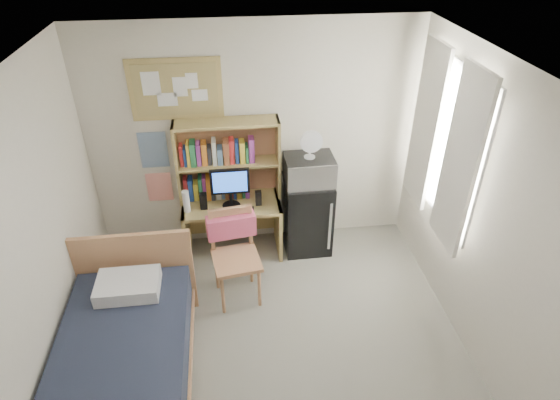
{
  "coord_description": "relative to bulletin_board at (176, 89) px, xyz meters",
  "views": [
    {
      "loc": [
        -0.27,
        -2.59,
        3.55
      ],
      "look_at": [
        0.18,
        1.2,
        1.08
      ],
      "focal_mm": 30.0,
      "sensor_mm": 36.0,
      "label": 1
    }
  ],
  "objects": [
    {
      "name": "floor",
      "position": [
        0.78,
        -2.08,
        -1.93
      ],
      "size": [
        3.6,
        4.2,
        0.02
      ],
      "primitive_type": "cube",
      "color": "gray",
      "rests_on": "ground"
    },
    {
      "name": "ceiling",
      "position": [
        0.78,
        -2.08,
        0.68
      ],
      "size": [
        3.6,
        4.2,
        0.02
      ],
      "primitive_type": "cube",
      "color": "silver",
      "rests_on": "wall_back"
    },
    {
      "name": "wall_back",
      "position": [
        0.78,
        0.02,
        -0.62
      ],
      "size": [
        3.6,
        0.04,
        2.6
      ],
      "primitive_type": "cube",
      "color": "beige",
      "rests_on": "floor"
    },
    {
      "name": "wall_left",
      "position": [
        -1.02,
        -2.08,
        -0.62
      ],
      "size": [
        0.04,
        4.2,
        2.6
      ],
      "primitive_type": "cube",
      "color": "beige",
      "rests_on": "floor"
    },
    {
      "name": "wall_right",
      "position": [
        2.58,
        -2.08,
        -0.62
      ],
      "size": [
        0.04,
        4.2,
        2.6
      ],
      "primitive_type": "cube",
      "color": "beige",
      "rests_on": "floor"
    },
    {
      "name": "window_unit",
      "position": [
        2.53,
        -0.88,
        -0.32
      ],
      "size": [
        0.1,
        1.4,
        1.7
      ],
      "primitive_type": "cube",
      "color": "white",
      "rests_on": "wall_right"
    },
    {
      "name": "curtain_left",
      "position": [
        2.5,
        -1.28,
        -0.32
      ],
      "size": [
        0.04,
        0.55,
        1.7
      ],
      "primitive_type": "cube",
      "color": "white",
      "rests_on": "wall_right"
    },
    {
      "name": "curtain_right",
      "position": [
        2.5,
        -0.48,
        -0.32
      ],
      "size": [
        0.04,
        0.55,
        1.7
      ],
      "primitive_type": "cube",
      "color": "white",
      "rests_on": "wall_right"
    },
    {
      "name": "bulletin_board",
      "position": [
        0.0,
        0.0,
        0.0
      ],
      "size": [
        0.94,
        0.03,
        0.64
      ],
      "primitive_type": "cube",
      "color": "tan",
      "rests_on": "wall_back"
    },
    {
      "name": "poster_wave",
      "position": [
        -0.32,
        0.01,
        -0.67
      ],
      "size": [
        0.3,
        0.01,
        0.42
      ],
      "primitive_type": "cube",
      "color": "#23518C",
      "rests_on": "wall_back"
    },
    {
      "name": "poster_japan",
      "position": [
        -0.32,
        0.01,
        -1.14
      ],
      "size": [
        0.28,
        0.01,
        0.36
      ],
      "primitive_type": "cube",
      "color": "#F3402A",
      "rests_on": "wall_back"
    },
    {
      "name": "desk",
      "position": [
        0.48,
        -0.28,
        -1.58
      ],
      "size": [
        1.1,
        0.56,
        0.68
      ],
      "primitive_type": "cube",
      "rotation": [
        0.0,
        0.0,
        0.01
      ],
      "color": "tan",
      "rests_on": "floor"
    },
    {
      "name": "desk_chair",
      "position": [
        0.5,
        -1.04,
        -1.42
      ],
      "size": [
        0.57,
        0.57,
        1.01
      ],
      "primitive_type": "cube",
      "rotation": [
        0.0,
        0.0,
        0.15
      ],
      "color": "tan",
      "rests_on": "floor"
    },
    {
      "name": "mini_fridge",
      "position": [
        1.35,
        -0.27,
        -1.47
      ],
      "size": [
        0.54,
        0.54,
        0.9
      ],
      "primitive_type": "cube",
      "rotation": [
        0.0,
        0.0,
        0.02
      ],
      "color": "black",
      "rests_on": "floor"
    },
    {
      "name": "bed",
      "position": [
        -0.47,
        -2.22,
        -1.63
      ],
      "size": [
        1.09,
        2.15,
        0.59
      ],
      "primitive_type": "cube",
      "rotation": [
        0.0,
        0.0,
        0.01
      ],
      "color": "black",
      "rests_on": "floor"
    },
    {
      "name": "hutch",
      "position": [
        0.48,
        -0.13,
        -0.78
      ],
      "size": [
        1.12,
        0.29,
        0.92
      ],
      "primitive_type": "cube",
      "rotation": [
        0.0,
        0.0,
        0.01
      ],
      "color": "tan",
      "rests_on": "desk"
    },
    {
      "name": "monitor",
      "position": [
        0.48,
        -0.34,
        -1.01
      ],
      "size": [
        0.42,
        0.04,
        0.45
      ],
      "primitive_type": "cube",
      "rotation": [
        0.0,
        0.0,
        0.01
      ],
      "color": "black",
      "rests_on": "desk"
    },
    {
      "name": "keyboard",
      "position": [
        0.48,
        -0.48,
        -1.22
      ],
      "size": [
        0.48,
        0.16,
        0.02
      ],
      "primitive_type": "cube",
      "rotation": [
        0.0,
        0.0,
        0.01
      ],
      "color": "black",
      "rests_on": "desk"
    },
    {
      "name": "speaker_left",
      "position": [
        0.18,
        -0.35,
        -1.14
      ],
      "size": [
        0.08,
        0.08,
        0.18
      ],
      "primitive_type": "cube",
      "rotation": [
        0.0,
        0.0,
        0.01
      ],
      "color": "black",
      "rests_on": "desk"
    },
    {
      "name": "speaker_right",
      "position": [
        0.78,
        -0.34,
        -1.15
      ],
      "size": [
        0.07,
        0.07,
        0.17
      ],
      "primitive_type": "cube",
      "rotation": [
        0.0,
        0.0,
        0.01
      ],
      "color": "black",
      "rests_on": "desk"
    },
    {
      "name": "water_bottle",
      "position": [
        0.0,
        -0.39,
        -1.11
      ],
      "size": [
        0.07,
        0.07,
        0.25
      ],
      "primitive_type": "cylinder",
      "rotation": [
        0.0,
        0.0,
        0.01
      ],
      "color": "silver",
      "rests_on": "desk"
    },
    {
      "name": "hoodie",
      "position": [
        0.47,
        -0.85,
        -1.14
      ],
      "size": [
        0.51,
        0.22,
        0.24
      ],
      "primitive_type": "cube",
      "rotation": [
        0.0,
        0.0,
        0.15
      ],
      "color": "#DF5576",
      "rests_on": "desk_chair"
    },
    {
      "name": "microwave",
      "position": [
        1.35,
        -0.29,
        -0.87
      ],
      "size": [
        0.54,
        0.41,
        0.31
      ],
      "primitive_type": "cube",
      "rotation": [
        0.0,
        0.0,
        0.02
      ],
      "color": "silver",
      "rests_on": "mini_fridge"
    },
    {
      "name": "desk_fan",
      "position": [
        1.35,
        -0.29,
        -0.56
      ],
      "size": [
        0.24,
        0.24,
        0.3
      ],
      "primitive_type": "cylinder",
      "rotation": [
        0.0,
        0.0,
        0.02
      ],
      "color": "silver",
      "rests_on": "microwave"
    },
    {
      "name": "pillow",
      "position": [
        -0.47,
        -1.47,
        -1.27
      ],
      "size": [
        0.55,
        0.39,
        0.13
      ],
      "primitive_type": "cube",
      "rotation": [
        0.0,
        0.0,
        0.01
      ],
      "color": "silver",
      "rests_on": "bed"
    }
  ]
}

